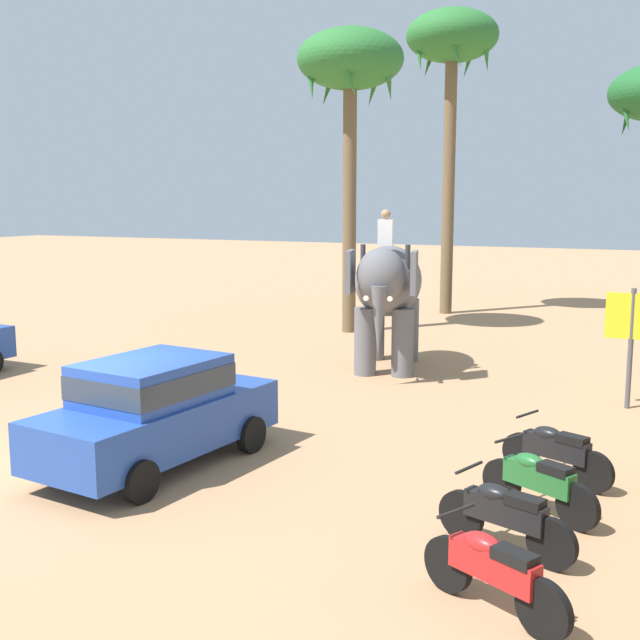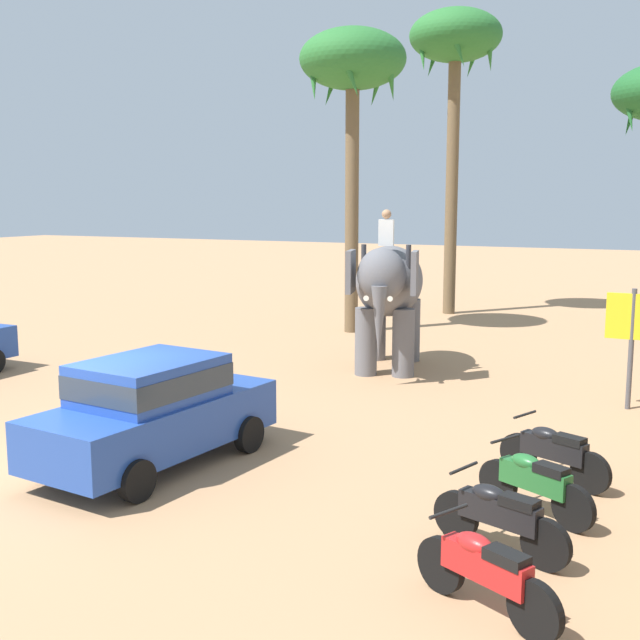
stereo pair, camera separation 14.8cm
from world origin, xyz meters
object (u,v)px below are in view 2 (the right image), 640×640
at_px(elephant_with_mahout, 388,288).
at_px(motorcycle_nearest_camera, 485,571).
at_px(car_sedan_foreground, 153,408).
at_px(motorcycle_mid_row, 534,482).
at_px(palm_tree_near_hut, 353,70).
at_px(signboard_yellow, 633,325).
at_px(motorcycle_second_in_row, 499,516).
at_px(motorcycle_fourth_in_row, 553,452).
at_px(palm_tree_behind_elephant, 455,49).

xyz_separation_m(elephant_with_mahout, motorcycle_nearest_camera, (4.95, -10.35, -1.53)).
relative_size(car_sedan_foreground, motorcycle_mid_row, 2.59).
xyz_separation_m(motorcycle_nearest_camera, motorcycle_mid_row, (-0.03, 2.74, 0.00)).
xyz_separation_m(car_sedan_foreground, motorcycle_mid_row, (5.71, 0.53, -0.46)).
bearing_deg(palm_tree_near_hut, elephant_with_mahout, -57.53).
xyz_separation_m(palm_tree_near_hut, signboard_yellow, (8.59, -6.08, -6.25)).
bearing_deg(motorcycle_nearest_camera, motorcycle_second_in_row, 97.54).
xyz_separation_m(motorcycle_second_in_row, motorcycle_fourth_in_row, (0.18, 2.69, 0.00)).
bearing_deg(signboard_yellow, car_sedan_foreground, -133.35).
height_order(motorcycle_nearest_camera, motorcycle_mid_row, same).
height_order(car_sedan_foreground, motorcycle_second_in_row, car_sedan_foreground).
relative_size(motorcycle_mid_row, palm_tree_near_hut, 0.18).
height_order(palm_tree_behind_elephant, signboard_yellow, palm_tree_behind_elephant).
bearing_deg(motorcycle_fourth_in_row, car_sedan_foreground, -161.52).
bearing_deg(signboard_yellow, elephant_with_mahout, 166.17).
height_order(motorcycle_second_in_row, motorcycle_fourth_in_row, same).
relative_size(elephant_with_mahout, motorcycle_mid_row, 2.44).
bearing_deg(car_sedan_foreground, motorcycle_fourth_in_row, 18.48).
xyz_separation_m(car_sedan_foreground, motorcycle_second_in_row, (5.54, -0.78, -0.46)).
bearing_deg(motorcycle_fourth_in_row, motorcycle_mid_row, -90.67).
height_order(motorcycle_fourth_in_row, palm_tree_behind_elephant, palm_tree_behind_elephant).
xyz_separation_m(motorcycle_mid_row, palm_tree_behind_elephant, (-6.30, 17.56, 8.81)).
bearing_deg(motorcycle_nearest_camera, elephant_with_mahout, 115.56).
distance_m(motorcycle_fourth_in_row, palm_tree_behind_elephant, 19.47).
distance_m(elephant_with_mahout, motorcycle_second_in_row, 10.23).
bearing_deg(motorcycle_mid_row, palm_tree_near_hut, 122.72).
distance_m(motorcycle_second_in_row, palm_tree_near_hut, 17.37).
height_order(car_sedan_foreground, palm_tree_near_hut, palm_tree_near_hut).
xyz_separation_m(car_sedan_foreground, palm_tree_near_hut, (-2.21, 12.85, 7.01)).
bearing_deg(motorcycle_mid_row, elephant_with_mahout, 122.87).
relative_size(car_sedan_foreground, motorcycle_nearest_camera, 2.57).
distance_m(elephant_with_mahout, signboard_yellow, 5.78).
bearing_deg(elephant_with_mahout, motorcycle_nearest_camera, -64.44).
bearing_deg(motorcycle_second_in_row, elephant_with_mahout, 118.09).
relative_size(motorcycle_nearest_camera, signboard_yellow, 0.69).
height_order(motorcycle_mid_row, signboard_yellow, signboard_yellow).
bearing_deg(motorcycle_nearest_camera, car_sedan_foreground, 158.93).
bearing_deg(motorcycle_mid_row, motorcycle_nearest_camera, -89.41).
bearing_deg(palm_tree_near_hut, motorcycle_nearest_camera, -62.19).
height_order(motorcycle_mid_row, motorcycle_fourth_in_row, same).
distance_m(car_sedan_foreground, motorcycle_mid_row, 5.75).
bearing_deg(elephant_with_mahout, motorcycle_fourth_in_row, -51.60).
bearing_deg(palm_tree_near_hut, motorcycle_second_in_row, -60.36).
bearing_deg(palm_tree_near_hut, signboard_yellow, -35.30).
distance_m(motorcycle_mid_row, palm_tree_behind_elephant, 20.63).
bearing_deg(motorcycle_second_in_row, motorcycle_mid_row, 82.97).
xyz_separation_m(motorcycle_nearest_camera, palm_tree_behind_elephant, (-6.33, 20.29, 8.81)).
height_order(car_sedan_foreground, motorcycle_mid_row, car_sedan_foreground).
xyz_separation_m(motorcycle_mid_row, palm_tree_near_hut, (-7.92, 12.32, 7.48)).
bearing_deg(elephant_with_mahout, motorcycle_mid_row, -57.13).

